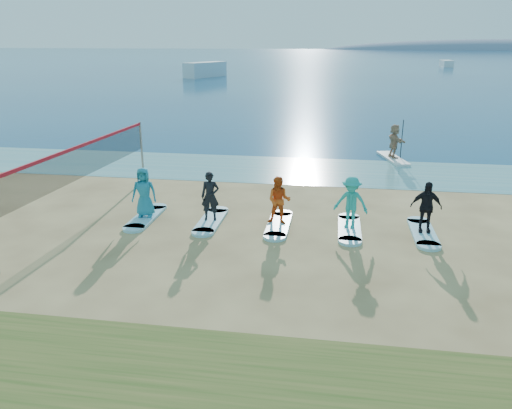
# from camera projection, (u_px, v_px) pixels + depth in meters

# --- Properties ---
(ground) EXTENTS (600.00, 600.00, 0.00)m
(ground) POSITION_uv_depth(u_px,v_px,m) (265.00, 269.00, 12.99)
(ground) COLOR tan
(ground) RESTS_ON ground
(shallow_water) EXTENTS (600.00, 600.00, 0.00)m
(shallow_water) POSITION_uv_depth(u_px,v_px,m) (297.00, 170.00, 22.83)
(shallow_water) COLOR teal
(shallow_water) RESTS_ON ground
(ocean) EXTENTS (600.00, 600.00, 0.00)m
(ocean) POSITION_uv_depth(u_px,v_px,m) (334.00, 57.00, 162.94)
(ocean) COLOR navy
(ocean) RESTS_ON ground
(island_ridge) EXTENTS (220.00, 56.00, 18.00)m
(island_ridge) POSITION_uv_depth(u_px,v_px,m) (507.00, 50.00, 279.96)
(island_ridge) COLOR slate
(island_ridge) RESTS_ON ground
(volleyball_net) EXTENTS (0.52, 9.08, 2.50)m
(volleyball_net) POSITION_uv_depth(u_px,v_px,m) (83.00, 161.00, 16.32)
(volleyball_net) COLOR gray
(volleyball_net) RESTS_ON ground
(paddleboard) EXTENTS (1.42, 3.08, 0.12)m
(paddleboard) POSITION_uv_depth(u_px,v_px,m) (393.00, 158.00, 24.80)
(paddleboard) COLOR silver
(paddleboard) RESTS_ON ground
(paddleboarder) EXTENTS (0.97, 1.59, 1.64)m
(paddleboarder) POSITION_uv_depth(u_px,v_px,m) (394.00, 141.00, 24.52)
(paddleboarder) COLOR tan
(paddleboarder) RESTS_ON paddleboard
(boat_offshore_a) EXTENTS (5.44, 8.50, 2.28)m
(boat_offshore_a) POSITION_uv_depth(u_px,v_px,m) (205.00, 77.00, 78.77)
(boat_offshore_a) COLOR silver
(boat_offshore_a) RESTS_ON ground
(boat_offshore_b) EXTENTS (1.98, 5.83, 1.38)m
(boat_offshore_b) POSITION_uv_depth(u_px,v_px,m) (446.00, 67.00, 107.89)
(boat_offshore_b) COLOR silver
(boat_offshore_b) RESTS_ON ground
(surfboard_0) EXTENTS (0.70, 2.20, 0.09)m
(surfboard_0) POSITION_uv_depth(u_px,v_px,m) (146.00, 217.00, 16.67)
(surfboard_0) COLOR #90D0E0
(surfboard_0) RESTS_ON ground
(student_0) EXTENTS (0.87, 0.62, 1.65)m
(student_0) POSITION_uv_depth(u_px,v_px,m) (144.00, 192.00, 16.39)
(student_0) COLOR teal
(student_0) RESTS_ON surfboard_0
(surfboard_1) EXTENTS (0.70, 2.20, 0.09)m
(surfboard_1) POSITION_uv_depth(u_px,v_px,m) (211.00, 221.00, 16.34)
(surfboard_1) COLOR #90D0E0
(surfboard_1) RESTS_ON ground
(student_1) EXTENTS (0.64, 0.47, 1.60)m
(student_1) POSITION_uv_depth(u_px,v_px,m) (210.00, 196.00, 16.07)
(student_1) COLOR black
(student_1) RESTS_ON surfboard_1
(surfboard_2) EXTENTS (0.70, 2.20, 0.09)m
(surfboard_2) POSITION_uv_depth(u_px,v_px,m) (279.00, 225.00, 16.00)
(surfboard_2) COLOR #90D0E0
(surfboard_2) RESTS_ON ground
(student_2) EXTENTS (0.77, 0.61, 1.54)m
(student_2) POSITION_uv_depth(u_px,v_px,m) (279.00, 200.00, 15.74)
(student_2) COLOR #D34E16
(student_2) RESTS_ON surfboard_2
(surfboard_3) EXTENTS (0.70, 2.20, 0.09)m
(surfboard_3) POSITION_uv_depth(u_px,v_px,m) (349.00, 229.00, 15.67)
(surfboard_3) COLOR #90D0E0
(surfboard_3) RESTS_ON ground
(student_3) EXTENTS (1.16, 0.82, 1.64)m
(student_3) POSITION_uv_depth(u_px,v_px,m) (351.00, 202.00, 15.40)
(student_3) COLOR teal
(student_3) RESTS_ON surfboard_3
(surfboard_4) EXTENTS (0.70, 2.20, 0.09)m
(surfboard_4) POSITION_uv_depth(u_px,v_px,m) (423.00, 233.00, 15.33)
(surfboard_4) COLOR #90D0E0
(surfboard_4) RESTS_ON ground
(student_4) EXTENTS (0.93, 0.40, 1.58)m
(student_4) POSITION_uv_depth(u_px,v_px,m) (426.00, 207.00, 15.07)
(student_4) COLOR black
(student_4) RESTS_ON surfboard_4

